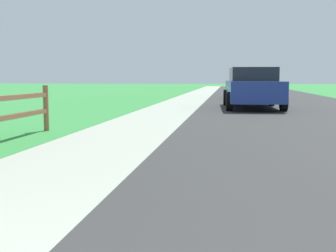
# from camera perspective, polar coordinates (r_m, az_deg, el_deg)

# --- Properties ---
(ground_plane) EXTENTS (120.00, 120.00, 0.00)m
(ground_plane) POSITION_cam_1_polar(r_m,az_deg,el_deg) (25.44, 5.33, 3.66)
(ground_plane) COLOR #378E41
(road_asphalt) EXTENTS (7.00, 66.00, 0.01)m
(road_asphalt) POSITION_cam_1_polar(r_m,az_deg,el_deg) (27.51, 12.84, 3.74)
(road_asphalt) COLOR #323232
(road_asphalt) RESTS_ON ground
(curb_concrete) EXTENTS (6.00, 66.00, 0.01)m
(curb_concrete) POSITION_cam_1_polar(r_m,az_deg,el_deg) (27.72, -0.70, 3.91)
(curb_concrete) COLOR #A7AD9B
(curb_concrete) RESTS_ON ground
(grass_verge) EXTENTS (5.00, 66.00, 0.00)m
(grass_verge) POSITION_cam_1_polar(r_m,az_deg,el_deg) (27.98, -3.75, 3.92)
(grass_verge) COLOR #378E41
(grass_verge) RESTS_ON ground
(parked_suv_blue) EXTENTS (2.21, 4.94, 1.51)m
(parked_suv_blue) POSITION_cam_1_polar(r_m,az_deg,el_deg) (16.86, 10.84, 4.92)
(parked_suv_blue) COLOR navy
(parked_suv_blue) RESTS_ON ground
(parked_car_black) EXTENTS (2.29, 4.72, 1.38)m
(parked_car_black) POSITION_cam_1_polar(r_m,az_deg,el_deg) (24.80, 10.12, 5.14)
(parked_car_black) COLOR black
(parked_car_black) RESTS_ON ground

